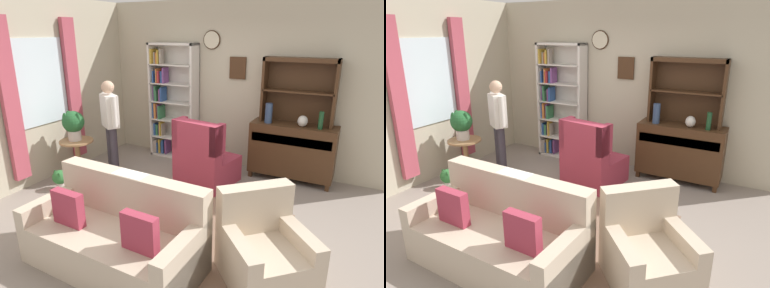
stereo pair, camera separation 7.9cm
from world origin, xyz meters
The scene contains 19 objects.
ground_plane centered at (0.00, 0.00, -0.01)m, with size 5.40×4.60×0.02m, color gray.
wall_back centered at (0.00, 2.13, 1.41)m, with size 5.00×0.09×2.80m.
wall_left centered at (-2.52, 0.02, 1.40)m, with size 0.16×4.20×2.80m.
area_rug centered at (0.20, -0.30, 0.00)m, with size 2.30×2.06×0.01m, color #846651.
bookshelf centered at (-1.27, 1.94, 1.02)m, with size 0.90×0.30×2.10m.
sideboard centered at (1.02, 1.86, 0.51)m, with size 1.30×0.45×0.92m.
sideboard_hutch centered at (1.02, 1.97, 1.56)m, with size 1.10×0.26×1.00m.
vase_tall centered at (0.63, 1.78, 1.07)m, with size 0.11×0.11×0.31m, color #33476B.
vase_round centered at (1.15, 1.79, 1.01)m, with size 0.15×0.15×0.17m, color beige.
bottle_wine centered at (1.41, 1.77, 1.05)m, with size 0.07×0.07×0.26m, color #194223.
couch_floral centered at (-0.09, -1.10, 0.31)m, with size 1.82×0.90×0.90m.
armchair_floral centered at (1.31, -0.63, 0.29)m, with size 1.08×1.08×0.88m.
wingback_chair centered at (-0.13, 1.06, 0.38)m, with size 0.90×0.92×1.05m.
plant_stand centered at (-2.03, 0.32, 0.40)m, with size 0.52×0.52×0.65m.
potted_plant_large centered at (-2.06, 0.32, 0.93)m, with size 0.34×0.34×0.47m.
potted_plant_small centered at (-1.99, -0.12, 0.18)m, with size 0.22×0.22×0.30m.
person_reading centered at (-1.66, 0.73, 0.91)m, with size 0.49×0.35×1.56m.
coffee_table centered at (-0.02, -0.36, 0.35)m, with size 0.80×0.50×0.42m.
book_stack centered at (-0.11, -0.43, 0.44)m, with size 0.19×0.11×0.05m.
Camera 2 is at (2.04, -3.33, 2.29)m, focal length 31.80 mm.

